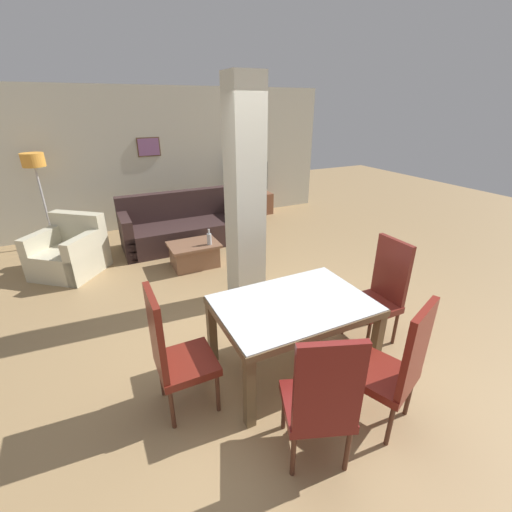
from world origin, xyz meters
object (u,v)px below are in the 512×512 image
Objects in this scene: dining_chair_head_left at (173,351)px; tv_screen at (252,180)px; bottle at (209,239)px; coffee_table at (194,254)px; floor_lamp at (35,169)px; sofa at (184,228)px; dining_chair_head_right at (381,290)px; dining_table at (293,317)px; dining_chair_near_left at (321,399)px; dining_chair_near_right at (396,365)px; armchair at (70,254)px; tv_stand at (252,204)px.

tv_screen is at bearing 147.85° from dining_chair_head_left.
dining_chair_head_left is at bearing -114.94° from bottle.
coffee_table is 0.47× the size of floor_lamp.
sofa reaches higher than bottle.
dining_chair_head_right is at bearing -67.45° from bottle.
dining_table is 1.23× the size of dining_chair_near_left.
coffee_table is (-1.25, 2.64, -0.39)m from dining_chair_head_right.
dining_chair_near_right is 5.84m from tv_screen.
dining_chair_near_left is 3.44m from bottle.
sofa is 2.60m from floor_lamp.
dining_chair_head_left reaches higher than bottle.
dining_table is 1.11m from dining_chair_head_left.
tv_stand is (3.77, 1.46, -0.06)m from armchair.
sofa is 2.82× the size of coffee_table.
tv_stand is at bearing 50.94° from bottle.
sofa is 1.81× the size of armchair.
coffee_table is at bearing 25.37° from dining_chair_head_right.
floor_lamp is at bearing 137.31° from bottle.
floor_lamp reaches higher than tv_screen.
dining_chair_head_left is 1.00× the size of dining_chair_near_right.
dining_chair_near_right is at bearing -68.72° from dining_table.
dining_chair_near_right is 1.00× the size of dining_chair_near_left.
dining_chair_near_right is at bearing 140.73° from dining_chair_head_right.
tv_screen is (1.86, 4.73, 0.23)m from dining_table.
dining_chair_head_right reaches higher than coffee_table.
dining_chair_near_left reaches higher than tv_stand.
dining_chair_head_right is 3.83m from sofa.
dining_chair_near_right reaches higher than dining_table.
tv_screen is 4.13m from floor_lamp.
floor_lamp reaches higher than dining_chair_head_left.
armchair is (-1.86, -0.37, -0.01)m from sofa.
tv_stand is (1.86, 4.73, -0.34)m from dining_table.
coffee_table is at bearing 160.25° from dining_chair_head_left.
dining_table is 1.23× the size of dining_chair_head_right.
armchair is at bearing -3.31° from tv_screen.
tv_screen reaches higher than sofa.
tv_screen reaches higher than dining_chair_head_left.
tv_stand is at bearing 89.54° from dining_chair_near_left.
dining_table is 5.10m from tv_stand.
armchair is 1.73m from floor_lamp.
floor_lamp reaches higher than armchair.
floor_lamp is (-4.08, -0.14, 1.15)m from tv_stand.
coffee_table is 3.09× the size of bottle.
armchair is 1.86m from coffee_table.
floor_lamp is (-2.17, 0.95, 1.08)m from sofa.
floor_lamp is at bearing -166.44° from dining_chair_head_left.
dining_chair_near_right is at bearing -84.91° from bottle.
armchair is at bearing 97.16° from dining_chair_near_right.
sofa reaches higher than coffee_table.
bottle is at bearing 26.53° from tv_screen.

